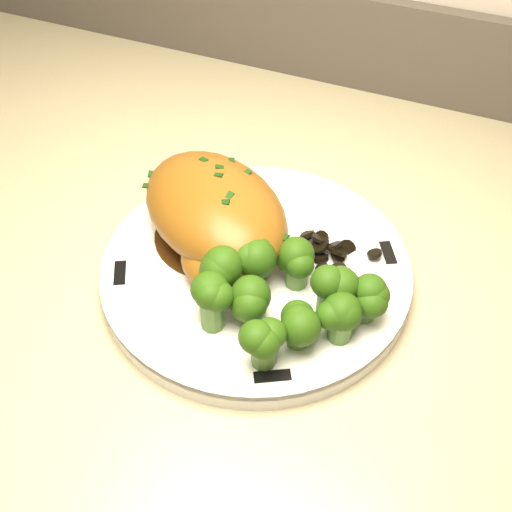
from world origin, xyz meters
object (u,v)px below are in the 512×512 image
at_px(counter, 186,420).
at_px(broccoli_florets, 283,296).
at_px(chicken_breast, 215,215).
at_px(plate, 256,270).

height_order(counter, broccoli_florets, counter).
relative_size(chicken_breast, broccoli_florets, 1.32).
xyz_separation_m(plate, broccoli_florets, (0.05, -0.05, 0.04)).
height_order(plate, chicken_breast, chicken_breast).
bearing_deg(broccoli_florets, chicken_breast, 145.87).
xyz_separation_m(counter, plate, (0.14, -0.05, 0.46)).
relative_size(plate, broccoli_florets, 1.84).
relative_size(counter, broccoli_florets, 13.36).
distance_m(counter, chicken_breast, 0.51).
distance_m(plate, chicken_breast, 0.06).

